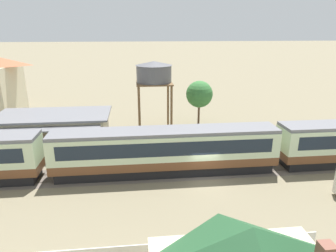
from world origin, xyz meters
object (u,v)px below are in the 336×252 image
object	(u,v)px
station_building	(55,130)
passenger_train	(169,149)
yard_tree_1	(199,94)
water_tower	(154,74)

from	to	relation	value
station_building	passenger_train	bearing A→B (deg)	-34.34
passenger_train	station_building	size ratio (longest dim) A/B	5.05
yard_tree_1	station_building	bearing A→B (deg)	-161.82
yard_tree_1	passenger_train	bearing A→B (deg)	-112.17
passenger_train	water_tower	bearing A→B (deg)	92.45
station_building	water_tower	distance (m)	13.53
passenger_train	yard_tree_1	bearing A→B (deg)	67.83
station_building	yard_tree_1	world-z (taller)	yard_tree_1
station_building	water_tower	xyz separation A→B (m)	(11.73, 3.58, 5.70)
passenger_train	water_tower	world-z (taller)	water_tower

